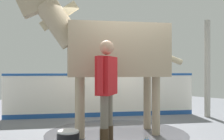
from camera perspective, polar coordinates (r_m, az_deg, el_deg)
ground_plane at (r=5.51m, az=3.30°, el=-13.49°), size 16.00×16.00×0.02m
wet_patch at (r=5.56m, az=0.92°, el=-13.25°), size 2.87×2.87×0.00m
barrier_wall at (r=7.39m, az=-2.03°, el=-5.65°), size 4.42×2.95×1.19m
roof_post_far at (r=7.77m, az=19.63°, el=0.32°), size 0.16×0.16×2.65m
horse at (r=5.40m, az=-0.39°, el=4.17°), size 2.91×2.14×2.82m
handler at (r=4.36m, az=-1.15°, el=-3.27°), size 0.62×0.44×1.76m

